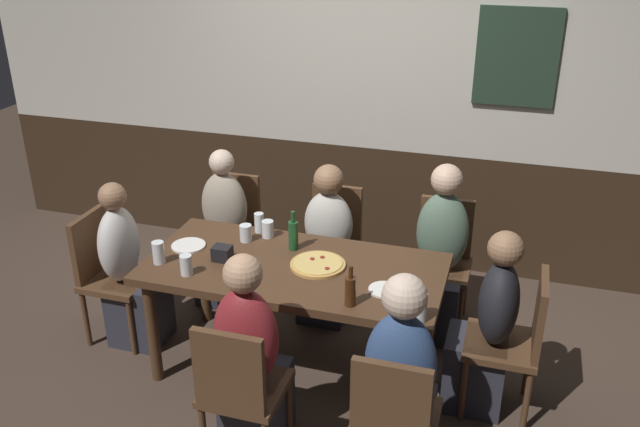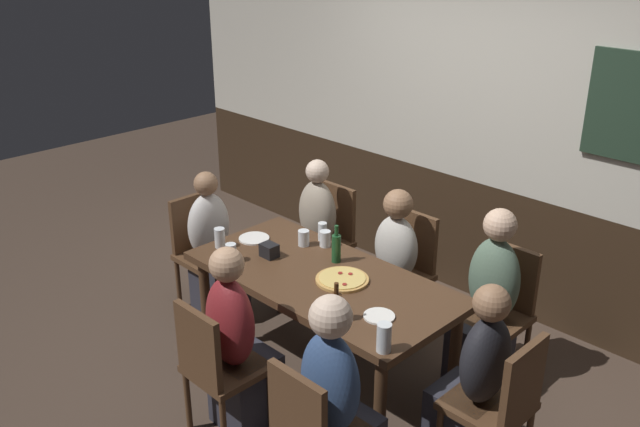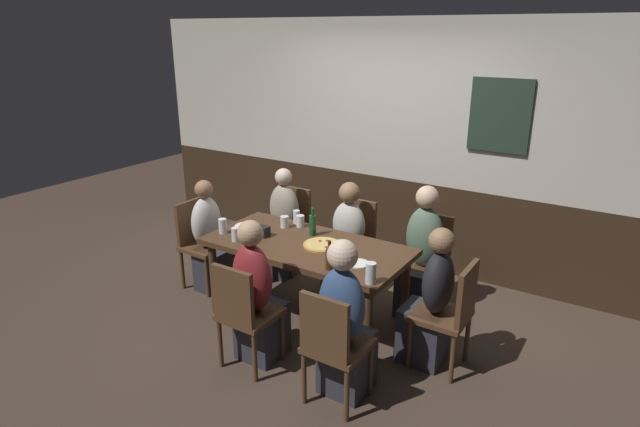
% 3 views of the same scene
% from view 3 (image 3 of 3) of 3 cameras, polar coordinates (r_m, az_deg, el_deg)
% --- Properties ---
extents(ground_plane, '(12.00, 12.00, 0.00)m').
position_cam_3_polar(ground_plane, '(4.84, -1.37, -11.41)').
color(ground_plane, '#423328').
extents(wall_back, '(6.40, 0.13, 2.60)m').
position_cam_3_polar(wall_back, '(5.72, 7.96, 7.33)').
color(wall_back, '#332316').
rests_on(wall_back, ground_plane).
extents(dining_table, '(1.77, 0.85, 0.74)m').
position_cam_3_polar(dining_table, '(4.54, -1.44, -4.25)').
color(dining_table, '#472D1C').
rests_on(dining_table, ground_plane).
extents(chair_right_near, '(0.40, 0.40, 0.88)m').
position_cam_3_polar(chair_right_near, '(3.62, 1.36, -13.82)').
color(chair_right_near, '#513521').
rests_on(chair_right_near, ground_plane).
extents(chair_head_west, '(0.40, 0.40, 0.88)m').
position_cam_3_polar(chair_head_west, '(5.39, -12.95, -2.73)').
color(chair_head_west, '#513521').
rests_on(chair_head_west, ground_plane).
extents(chair_left_far, '(0.40, 0.40, 0.88)m').
position_cam_3_polar(chair_left_far, '(5.65, -3.16, -1.17)').
color(chair_left_far, '#513521').
rests_on(chair_left_far, ground_plane).
extents(chair_right_far, '(0.40, 0.40, 0.88)m').
position_cam_3_polar(chair_right_far, '(4.97, 11.60, -4.55)').
color(chair_right_far, '#513521').
rests_on(chair_right_far, ground_plane).
extents(chair_mid_near, '(0.40, 0.40, 0.88)m').
position_cam_3_polar(chair_mid_near, '(4.02, -8.29, -10.39)').
color(chair_mid_near, '#513521').
rests_on(chair_mid_near, ground_plane).
extents(chair_mid_far, '(0.40, 0.40, 0.88)m').
position_cam_3_polar(chair_mid_far, '(5.26, 3.73, -2.77)').
color(chair_mid_far, '#513521').
rests_on(chair_mid_far, ground_plane).
extents(chair_head_east, '(0.40, 0.40, 0.88)m').
position_cam_3_polar(chair_head_east, '(4.10, 14.03, -10.16)').
color(chair_head_east, '#513521').
rests_on(chair_head_east, ground_plane).
extents(person_right_near, '(0.34, 0.37, 1.20)m').
position_cam_3_polar(person_right_near, '(3.73, 2.68, -12.48)').
color(person_right_near, '#2D2D38').
rests_on(person_right_near, ground_plane).
extents(person_head_west, '(0.37, 0.34, 1.12)m').
position_cam_3_polar(person_head_west, '(5.29, -11.68, -3.38)').
color(person_head_west, '#2D2D38').
rests_on(person_head_west, ground_plane).
extents(person_left_far, '(0.34, 0.37, 1.14)m').
position_cam_3_polar(person_left_far, '(5.54, -4.14, -1.86)').
color(person_left_far, '#2D2D38').
rests_on(person_left_far, ground_plane).
extents(person_right_far, '(0.34, 0.37, 1.20)m').
position_cam_3_polar(person_right_far, '(4.82, 10.91, -5.06)').
color(person_right_far, '#2D2D38').
rests_on(person_right_far, ground_plane).
extents(person_mid_near, '(0.34, 0.37, 1.18)m').
position_cam_3_polar(person_mid_near, '(4.12, -6.81, -9.48)').
color(person_mid_near, '#2D2D38').
rests_on(person_mid_near, ground_plane).
extents(person_mid_far, '(0.34, 0.37, 1.11)m').
position_cam_3_polar(person_mid_far, '(5.14, 2.84, -3.61)').
color(person_mid_far, '#2D2D38').
rests_on(person_mid_far, ground_plane).
extents(person_head_east, '(0.37, 0.34, 1.13)m').
position_cam_3_polar(person_head_east, '(4.16, 11.86, -9.90)').
color(person_head_east, '#2D2D38').
rests_on(person_head_east, ground_plane).
extents(pizza, '(0.33, 0.33, 0.03)m').
position_cam_3_polar(pizza, '(4.46, 0.27, -3.40)').
color(pizza, tan).
rests_on(pizza, dining_table).
extents(tumbler_water, '(0.07, 0.07, 0.12)m').
position_cam_3_polar(tumbler_water, '(4.60, -9.14, -2.35)').
color(tumbler_water, silver).
rests_on(tumbler_water, dining_table).
extents(pint_glass_pale, '(0.08, 0.08, 0.16)m').
position_cam_3_polar(pint_glass_pale, '(3.82, 5.52, -6.56)').
color(pint_glass_pale, silver).
rests_on(pint_glass_pale, dining_table).
extents(beer_glass_half, '(0.06, 0.06, 0.13)m').
position_cam_3_polar(beer_glass_half, '(4.96, -2.55, -0.46)').
color(beer_glass_half, silver).
rests_on(beer_glass_half, dining_table).
extents(beer_glass_tall, '(0.08, 0.08, 0.11)m').
position_cam_3_polar(beer_glass_tall, '(4.88, -2.15, -0.89)').
color(beer_glass_tall, silver).
rests_on(beer_glass_tall, dining_table).
extents(pint_glass_amber, '(0.08, 0.08, 0.11)m').
position_cam_3_polar(pint_glass_amber, '(4.87, -3.86, -1.00)').
color(pint_glass_amber, silver).
rests_on(pint_glass_amber, dining_table).
extents(tumbler_short, '(0.07, 0.07, 0.14)m').
position_cam_3_polar(tumbler_short, '(4.80, -10.51, -1.45)').
color(tumbler_short, silver).
rests_on(tumbler_short, dining_table).
extents(beer_bottle_green, '(0.06, 0.06, 0.26)m').
position_cam_3_polar(beer_bottle_green, '(4.66, -0.81, -1.20)').
color(beer_bottle_green, '#194723').
rests_on(beer_bottle_green, dining_table).
extents(beer_bottle_brown, '(0.06, 0.06, 0.23)m').
position_cam_3_polar(beer_bottle_brown, '(4.01, 1.03, -4.88)').
color(beer_bottle_brown, '#42230F').
rests_on(beer_bottle_brown, dining_table).
extents(plate_white_large, '(0.21, 0.21, 0.01)m').
position_cam_3_polar(plate_white_large, '(4.94, -8.00, -1.35)').
color(plate_white_large, white).
rests_on(plate_white_large, dining_table).
extents(plate_white_small, '(0.18, 0.18, 0.01)m').
position_cam_3_polar(plate_white_small, '(4.13, 4.17, -5.44)').
color(plate_white_small, white).
rests_on(plate_white_small, dining_table).
extents(condiment_caddy, '(0.11, 0.09, 0.09)m').
position_cam_3_polar(condiment_caddy, '(4.68, -6.24, -1.93)').
color(condiment_caddy, black).
rests_on(condiment_caddy, dining_table).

